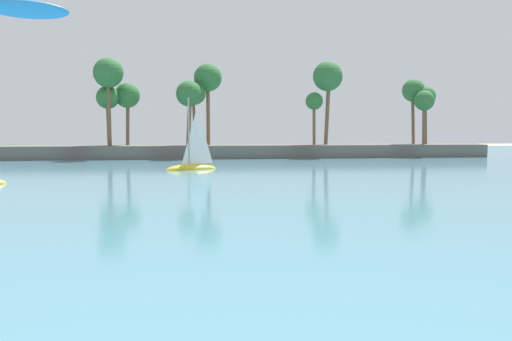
{
  "coord_description": "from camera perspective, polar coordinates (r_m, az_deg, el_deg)",
  "views": [
    {
      "loc": [
        -0.05,
        0.61,
        4.41
      ],
      "look_at": [
        1.74,
        14.55,
        3.29
      ],
      "focal_mm": 39.63,
      "sensor_mm": 36.0,
      "label": 1
    }
  ],
  "objects": [
    {
      "name": "sea",
      "position": [
        62.15,
        -7.26,
        0.47
      ],
      "size": [
        220.0,
        108.53,
        0.06
      ],
      "primitive_type": "cube",
      "color": "teal",
      "rests_on": "ground"
    },
    {
      "name": "palm_headland",
      "position": [
        76.31,
        -7.05,
        4.28
      ],
      "size": [
        83.37,
        6.14,
        13.24
      ],
      "color": "#605B54",
      "rests_on": "ground"
    },
    {
      "name": "sailboat_mid_bay",
      "position": [
        56.72,
        -6.42,
        0.82
      ],
      "size": [
        5.51,
        3.36,
        7.67
      ],
      "color": "yellow",
      "rests_on": "sea"
    },
    {
      "name": "kite_aloft_high_over_bay",
      "position": [
        31.3,
        -22.1,
        14.83
      ],
      "size": [
        4.33,
        2.9,
        1.09
      ],
      "primitive_type": "ellipsoid",
      "rotation": [
        -0.43,
        0.0,
        0.38
      ],
      "color": "#237FD1"
    }
  ]
}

